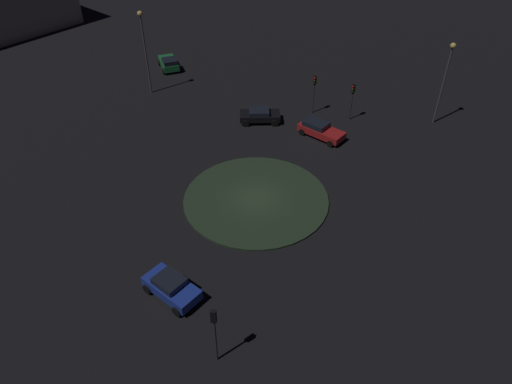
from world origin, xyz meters
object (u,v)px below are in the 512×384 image
at_px(traffic_light_northwest, 352,95).
at_px(car_green, 169,63).
at_px(car_black, 260,115).
at_px(traffic_light_northwest_near, 314,87).
at_px(streetlamp_west, 144,40).
at_px(car_blue, 171,287).
at_px(streetlamp_north, 446,72).
at_px(traffic_light_southeast, 214,326).
at_px(car_red, 320,130).

bearing_deg(traffic_light_northwest, car_green, -84.88).
relative_size(car_black, traffic_light_northwest, 1.13).
distance_m(traffic_light_northwest_near, streetlamp_west, 18.46).
xyz_separation_m(car_blue, streetlamp_north, (-14.91, 28.61, 4.64)).
xyz_separation_m(car_green, streetlamp_north, (20.15, 23.92, 4.65)).
xyz_separation_m(car_green, car_blue, (35.06, -4.69, 0.01)).
relative_size(traffic_light_southeast, streetlamp_north, 0.54).
bearing_deg(car_red, car_blue, -80.68).
xyz_separation_m(car_blue, streetlamp_west, (-29.42, 1.88, 5.17)).
xyz_separation_m(car_red, traffic_light_southeast, (20.93, -14.72, 2.37)).
bearing_deg(streetlamp_west, car_black, 45.93).
relative_size(traffic_light_northwest_near, traffic_light_southeast, 0.93).
bearing_deg(car_blue, streetlamp_west, -37.89).
distance_m(car_red, streetlamp_west, 20.82).
distance_m(car_green, traffic_light_southeast, 40.59).
bearing_deg(car_black, traffic_light_northwest_near, 16.68).
distance_m(car_green, traffic_light_northwest, 23.59).
bearing_deg(traffic_light_southeast, car_red, -10.41).
bearing_deg(car_black, streetlamp_west, 150.21).
xyz_separation_m(traffic_light_northwest, traffic_light_northwest_near, (-2.30, -3.15, 0.18)).
bearing_deg(car_black, traffic_light_northwest, 1.30).
bearing_deg(car_green, streetlamp_west, 149.50).
xyz_separation_m(traffic_light_southeast, streetlamp_north, (-20.27, 26.80, 2.31)).
bearing_deg(traffic_light_southeast, traffic_light_northwest, -14.44).
bearing_deg(car_black, car_blue, -106.28).
xyz_separation_m(traffic_light_northwest_near, streetlamp_west, (-9.30, -15.65, 3.04)).
bearing_deg(car_green, traffic_light_southeast, 171.92).
height_order(car_blue, streetlamp_west, streetlamp_west).
bearing_deg(streetlamp_north, car_green, -130.11).
height_order(car_black, streetlamp_north, streetlamp_north).
xyz_separation_m(car_blue, traffic_light_northwest, (-17.82, 20.68, 1.94)).
bearing_deg(streetlamp_west, streetlamp_north, 61.50).
relative_size(car_green, car_red, 0.85).
height_order(car_red, traffic_light_northwest_near, traffic_light_northwest_near).
distance_m(traffic_light_southeast, streetlamp_west, 34.90).
height_order(traffic_light_northwest_near, streetlamp_north, streetlamp_north).
xyz_separation_m(car_red, traffic_light_northwest, (-2.25, 4.15, 1.99)).
relative_size(car_red, car_blue, 1.12).
bearing_deg(car_blue, car_green, -41.85).
xyz_separation_m(car_red, streetlamp_north, (0.66, 12.08, 4.69)).
bearing_deg(streetlamp_west, car_red, 46.59).
distance_m(car_green, car_blue, 35.37).
bearing_deg(traffic_light_northwest_near, traffic_light_southeast, 6.60).
height_order(car_green, traffic_light_southeast, traffic_light_southeast).
xyz_separation_m(car_blue, car_black, (-19.88, 11.74, -0.07)).
xyz_separation_m(traffic_light_northwest, streetlamp_north, (2.91, 7.93, 2.69)).
bearing_deg(streetlamp_north, traffic_light_southeast, -52.90).
distance_m(car_blue, streetlamp_north, 32.59).
xyz_separation_m(car_red, streetlamp_west, (-13.85, -14.64, 5.22)).
distance_m(traffic_light_northwest, streetlamp_west, 22.32).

